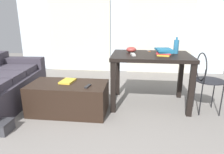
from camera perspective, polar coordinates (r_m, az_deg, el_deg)
ground_plane at (r=3.16m, az=-1.46°, el=-8.12°), size 8.56×8.56×0.00m
wall_back at (r=5.04m, az=2.05°, el=15.98°), size 5.08×0.10×2.53m
curtains at (r=4.96m, az=1.94°, el=13.39°), size 3.47×0.03×2.08m
coffee_table at (r=2.95m, az=-12.15°, el=-5.80°), size 1.08×0.56×0.43m
craft_table at (r=3.07m, az=10.93°, el=4.11°), size 1.16×0.79×0.79m
wire_chair at (r=3.08m, az=24.92°, el=0.36°), size 0.39×0.40×0.86m
bottle_near at (r=3.19m, az=17.68°, el=8.22°), size 0.08×0.08×0.24m
bowl at (r=3.17m, az=5.47°, el=7.73°), size 0.15×0.15×0.08m
book_stack at (r=3.03m, az=14.48°, el=6.94°), size 0.25×0.32×0.09m
tv_remote_on_table at (r=2.92m, az=5.97°, el=6.35°), size 0.08×0.16×0.03m
scissors at (r=3.31m, az=10.43°, el=7.22°), size 0.06×0.10×0.00m
tv_remote_primary at (r=2.70m, az=-6.86°, el=-2.59°), size 0.07×0.15×0.02m
magazine at (r=2.95m, az=-12.43°, el=-1.14°), size 0.20×0.27×0.02m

